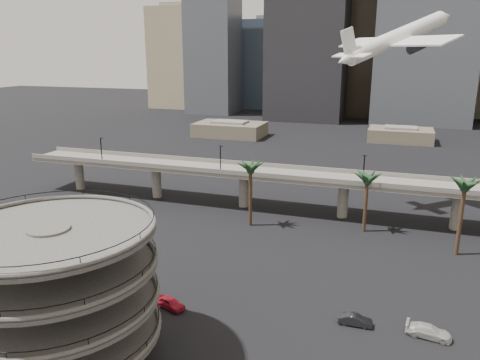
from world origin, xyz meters
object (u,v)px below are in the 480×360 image
(parking_ramp, at_px, (55,284))
(airborne_jet, at_px, (397,38))
(car_b, at_px, (355,320))
(car_a, at_px, (170,303))
(car_c, at_px, (429,331))
(overpass, at_px, (292,179))

(parking_ramp, height_order, airborne_jet, airborne_jet)
(airborne_jet, height_order, car_b, airborne_jet)
(car_a, relative_size, car_c, 0.86)
(parking_ramp, bearing_deg, car_a, 67.03)
(parking_ramp, xyz_separation_m, car_a, (6.08, 14.34, -9.05))
(overpass, bearing_deg, parking_ramp, -102.43)
(overpass, relative_size, car_c, 24.19)
(overpass, height_order, airborne_jet, airborne_jet)
(parking_ramp, bearing_deg, car_c, 25.15)
(car_a, bearing_deg, overpass, 10.69)
(airborne_jet, relative_size, car_a, 5.79)
(car_a, height_order, car_c, car_a)
(airborne_jet, xyz_separation_m, car_a, (-25.73, -58.99, -35.84))
(car_b, xyz_separation_m, car_c, (8.81, 0.22, 0.07))
(parking_ramp, relative_size, overpass, 0.17)
(car_a, bearing_deg, airborne_jet, -4.07)
(overpass, bearing_deg, car_a, -98.81)
(overpass, xyz_separation_m, car_c, (26.27, -40.56, -6.56))
(car_a, height_order, car_b, car_a)
(airborne_jet, bearing_deg, car_a, -160.79)
(car_c, bearing_deg, car_a, 104.48)
(car_a, xyz_separation_m, car_c, (33.19, 4.10, -0.00))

